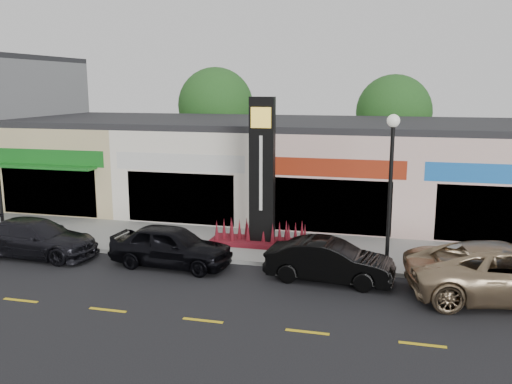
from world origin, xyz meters
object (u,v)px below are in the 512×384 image
Objects in this scene: car_dark_sedan at (36,238)px; car_gold_suv at (509,272)px; car_black_sedan at (171,246)px; lamp_east_near at (391,176)px; pylon_sign at (262,194)px; car_black_conv at (330,261)px.

car_gold_suv is at bearing -89.47° from car_dark_sedan.
car_dark_sedan is 5.61m from car_black_sedan.
pylon_sign is (-5.00, 1.70, -1.20)m from lamp_east_near.
car_black_sedan is (-2.73, -2.97, -1.50)m from pylon_sign.
pylon_sign is at bearing 59.11° from car_gold_suv.
car_black_conv is at bearing -87.77° from car_black_sedan.
lamp_east_near is at bearing -82.60° from car_dark_sedan.
lamp_east_near is 1.20× the size of car_black_sedan.
car_black_conv is (11.46, 0.01, -0.01)m from car_dark_sedan.
car_black_sedan is at bearing 93.11° from car_black_conv.
pylon_sign is 1.32× the size of car_black_sedan.
car_dark_sedan is 17.05m from car_gold_suv.
car_black_conv is (-1.88, -1.43, -2.76)m from lamp_east_near.
pylon_sign reaches higher than car_gold_suv.
pylon_sign reaches higher than car_black_conv.
pylon_sign is 0.96× the size of car_gold_suv.
car_gold_suv is at bearing -21.03° from pylon_sign.
car_dark_sedan is at bearing 79.41° from car_gold_suv.
car_black_sedan reaches higher than car_black_conv.
car_gold_suv reaches higher than car_black_conv.
car_dark_sedan is at bearing 94.68° from car_black_conv.
car_black_sedan is at bearing -132.64° from pylon_sign.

